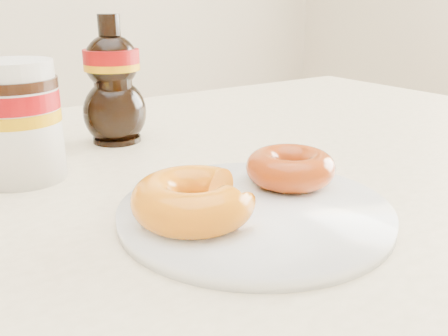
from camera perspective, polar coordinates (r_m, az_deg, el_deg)
dining_table at (r=0.61m, az=-4.20°, el=-8.10°), size 1.40×0.90×0.75m
plate at (r=0.46m, az=3.53°, el=-4.96°), size 0.25×0.25×0.01m
donut_bitten at (r=0.43m, az=-3.52°, el=-3.61°), size 0.13×0.13×0.04m
donut_whole at (r=0.52m, az=7.59°, el=0.07°), size 0.09×0.09×0.03m
nutella_jar at (r=0.59m, az=-22.57°, el=5.43°), size 0.09×0.09×0.13m
syrup_bottle at (r=0.71m, az=-12.59°, el=9.78°), size 0.09×0.08×0.17m
dark_jar at (r=0.69m, az=-20.90°, el=4.88°), size 0.05×0.05×0.09m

